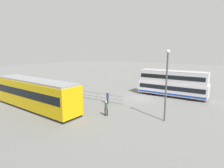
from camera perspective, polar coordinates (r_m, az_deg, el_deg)
ground_plane at (r=26.53m, az=9.31°, el=-4.60°), size 160.00×160.00×0.00m
double_decker_bus at (r=28.56m, az=18.69°, el=0.18°), size 10.08×2.69×3.95m
tram_yellow at (r=23.20m, az=-23.48°, el=-2.81°), size 13.44×3.00×3.56m
pedestrian_near_railing at (r=23.39m, az=-1.41°, el=-4.06°), size 0.44×0.44×1.68m
pedestrian_crossing at (r=19.10m, az=-1.89°, el=-7.48°), size 0.44×0.44×1.63m
pedestrian_railing at (r=25.15m, az=-4.86°, el=-3.58°), size 8.18×0.45×1.08m
info_sign at (r=28.96m, az=-13.39°, el=-0.15°), size 1.28×0.16×2.34m
street_lamp at (r=17.73m, az=17.06°, el=1.08°), size 0.36×0.36×6.97m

